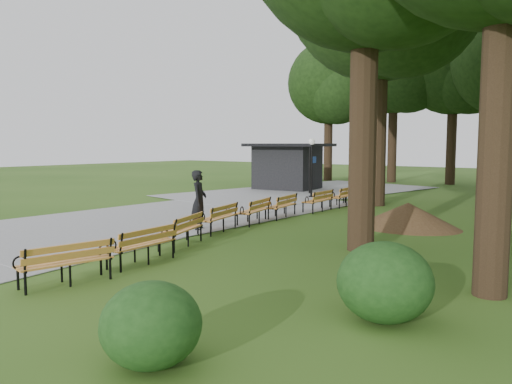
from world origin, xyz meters
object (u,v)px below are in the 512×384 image
Objects in this scene: bench_2 at (181,230)px; dirt_mound at (408,215)px; bench_3 at (217,218)px; bench_5 at (281,206)px; kiosk at (287,167)px; lamp_post at (312,155)px; person at (199,200)px; bench_0 at (65,262)px; bench_8 at (361,193)px; bench_1 at (141,245)px; bench_6 at (317,201)px; bench_7 at (342,196)px; bench_4 at (253,211)px.

dirt_mound is at bearing 131.05° from bench_2.
bench_5 is at bearing 168.31° from bench_3.
lamp_post reaches higher than kiosk.
person is at bearing -78.41° from lamp_post.
bench_8 is (-1.38, 16.05, 0.00)m from bench_0.
bench_1 is 1.00× the size of bench_6.
bench_7 is (0.09, 8.13, 0.00)m from bench_3.
dirt_mound is at bearing 104.18° from bench_4.
person is at bearing -74.52° from kiosk.
lamp_post is 1.59× the size of bench_8.
lamp_post reaches higher than person.
person is at bearing 11.99° from bench_8.
bench_6 is (0.19, 4.03, 0.00)m from bench_4.
bench_2 is 8.29m from bench_6.
bench_2 is at bearing -156.17° from bench_0.
bench_4 is (6.29, -11.53, -0.95)m from kiosk.
bench_2 is at bearing -163.98° from bench_1.
bench_8 is (-0.49, 12.08, 0.00)m from bench_2.
bench_7 is at bearing -178.05° from bench_1.
lamp_post is at bearing 140.63° from dirt_mound.
bench_3 is at bearing 15.59° from bench_8.
kiosk reaches higher than bench_2.
person is 4.58m from bench_1.
dirt_mound is 4.64m from bench_5.
bench_1 and bench_6 have the same top height.
bench_8 is at bearing 163.08° from bench_2.
bench_2 is at bearing -1.94° from bench_5.
bench_8 is at bearing -9.55° from lamp_post.
bench_2 is at bearing -2.69° from bench_4.
kiosk is 21.32m from bench_0.
bench_8 is (0.13, 1.69, 0.00)m from bench_7.
bench_8 is at bearing 165.40° from bench_3.
bench_3 is (-4.49, -4.36, 0.03)m from dirt_mound.
person reaches higher than bench_4.
bench_0 is at bearing 0.73° from bench_1.
bench_8 is at bearing -34.24° from person.
bench_0 is 1.00× the size of bench_2.
bench_8 is (0.32, 6.16, 0.00)m from bench_5.
kiosk is 13.17m from bench_4.
dirt_mound is 1.51× the size of bench_7.
bench_1 is 1.00× the size of bench_4.
bench_8 is at bearing 164.44° from bench_4.
kiosk is at bearing -142.51° from bench_6.
bench_7 is (0.18, 6.15, 0.00)m from bench_4.
bench_2 is 1.00× the size of bench_3.
bench_1 is at bearing 5.31° from bench_3.
person is 1.01× the size of bench_1.
bench_6 is 2.12m from bench_7.
bench_3 is at bearing 178.02° from bench_2.
bench_5 is (-4.59, -0.70, 0.03)m from dirt_mound.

